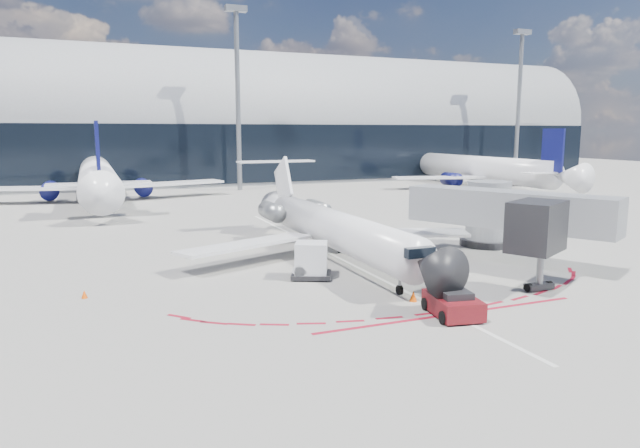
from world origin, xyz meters
name	(u,v)px	position (x,y,z in m)	size (l,w,h in m)	color
ground	(348,262)	(0.00, 0.00, 0.00)	(260.00, 260.00, 0.00)	slate
apron_centerline	(335,256)	(0.00, 2.00, 0.01)	(0.25, 40.00, 0.01)	silver
apron_stop_bar	(451,314)	(0.00, -11.50, 0.01)	(14.00, 0.25, 0.01)	maroon
terminal_building	(184,131)	(0.00, 64.97, 8.52)	(150.00, 24.15, 24.00)	#9A9DA0
jet_bridge	(502,215)	(9.79, -3.01, 3.01)	(10.03, 15.20, 4.90)	gray
light_mast_centre	(238,102)	(5.00, 48.00, 12.50)	(0.70, 0.70, 25.00)	gray
light_mast_east	(518,108)	(55.00, 48.00, 12.50)	(0.70, 0.70, 25.00)	gray
regional_jet	(329,226)	(-0.59, 1.67, 2.16)	(20.91, 25.78, 6.46)	white
pushback_tug	(453,304)	(-0.06, -11.67, 0.55)	(2.50, 4.90, 1.25)	#570C15
ramp_worker	(441,279)	(1.47, -8.39, 0.78)	(0.57, 0.37, 1.56)	#C9FF1A
uld_container	(311,261)	(-3.64, -2.83, 1.05)	(2.84, 2.68, 2.11)	black
safety_cone_left	(84,294)	(-15.87, -2.22, 0.22)	(0.31, 0.31, 0.43)	#FA5305
safety_cone_right	(413,296)	(-0.55, -9.02, 0.27)	(0.39, 0.39, 0.54)	#FA5305
bg_airliner_1	(95,152)	(-14.34, 42.26, 5.89)	(36.41, 38.55, 11.78)	white
bg_airliner_2	(481,151)	(40.28, 38.74, 5.48)	(33.90, 35.90, 10.97)	white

